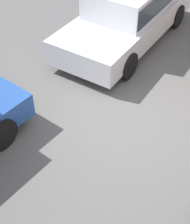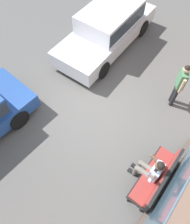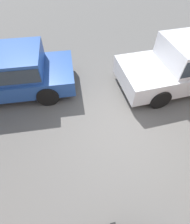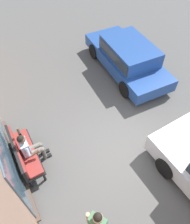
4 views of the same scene
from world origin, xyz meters
name	(u,v)px [view 4 (image 4 of 4)]	position (x,y,z in m)	size (l,w,h in m)	color
ground_plane	(124,148)	(0.00, 0.00, 0.00)	(60.00, 60.00, 0.00)	#565451
bench	(23,153)	(1.01, 2.90, 0.62)	(1.71, 0.55, 1.05)	black
person_on_phone	(29,148)	(1.00, 2.67, 0.74)	(0.73, 0.74, 1.38)	#6B665B
parked_car_mid	(128,56)	(3.20, -2.24, 0.75)	(4.50, 2.07, 1.37)	#23478E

